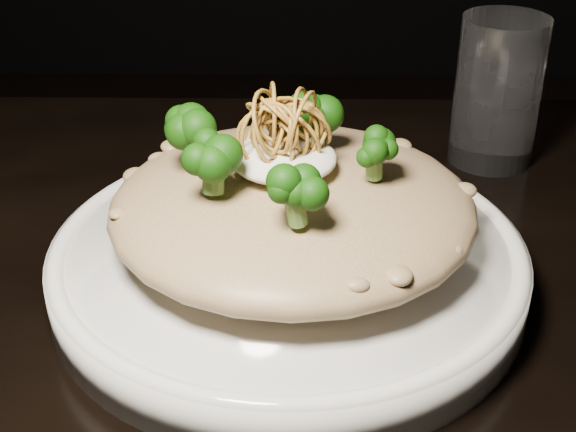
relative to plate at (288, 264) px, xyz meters
name	(u,v)px	position (x,y,z in m)	size (l,w,h in m)	color
plate	(288,264)	(0.00, 0.00, 0.00)	(0.32, 0.32, 0.03)	silver
risotto	(293,206)	(0.00, 0.01, 0.04)	(0.24, 0.24, 0.05)	brown
broccoli	(281,138)	(0.00, -0.01, 0.10)	(0.15, 0.15, 0.06)	black
cheese	(284,158)	(0.00, 0.00, 0.08)	(0.07, 0.07, 0.02)	white
shallots	(283,118)	(0.00, 0.00, 0.11)	(0.06, 0.06, 0.04)	brown
drinking_glass	(497,91)	(0.18, 0.20, 0.05)	(0.07, 0.07, 0.13)	silver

